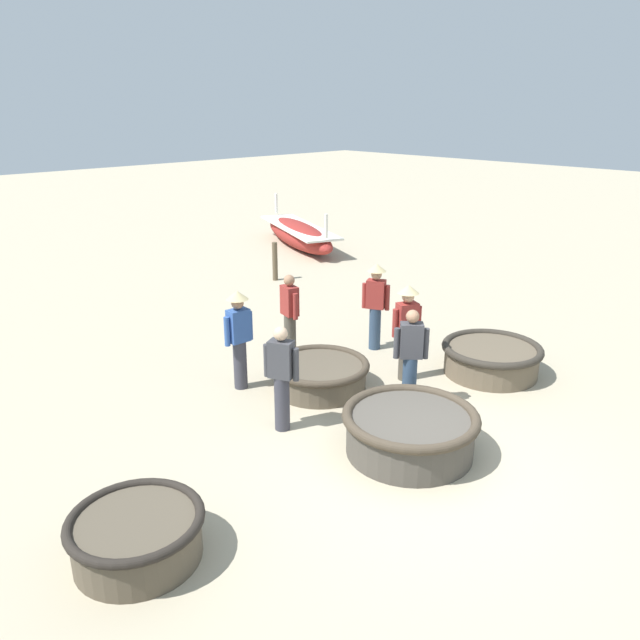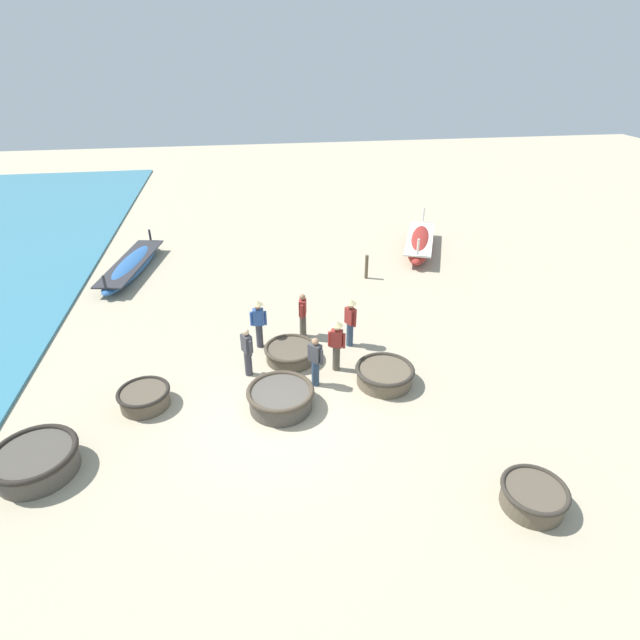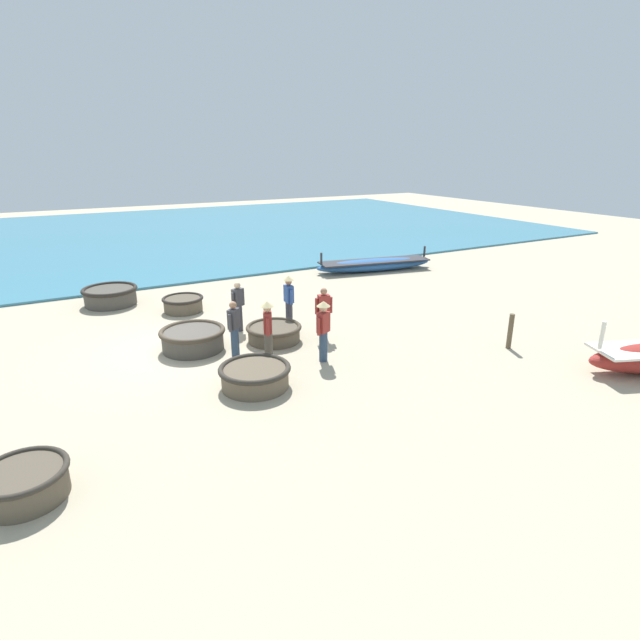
% 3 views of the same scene
% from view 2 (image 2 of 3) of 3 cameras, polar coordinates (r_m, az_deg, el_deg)
% --- Properties ---
extents(ground_plane, '(80.00, 80.00, 0.00)m').
position_cam_2_polar(ground_plane, '(13.49, -5.06, -11.12)').
color(ground_plane, tan).
extents(coracle_front_right, '(1.42, 1.42, 0.54)m').
position_cam_2_polar(coracle_front_right, '(12.09, 23.19, -17.98)').
color(coracle_front_right, brown).
rests_on(coracle_front_right, ground).
extents(coracle_weathered, '(1.72, 1.72, 0.54)m').
position_cam_2_polar(coracle_weathered, '(14.62, 7.38, -6.19)').
color(coracle_weathered, brown).
rests_on(coracle_weathered, ground).
extents(coracle_far_right, '(1.84, 1.84, 0.61)m').
position_cam_2_polar(coracle_far_right, '(13.63, -4.52, -8.81)').
color(coracle_far_right, '#4C473F').
rests_on(coracle_far_right, ground).
extents(coracle_front_left, '(1.64, 1.64, 0.48)m').
position_cam_2_polar(coracle_front_left, '(15.54, -3.38, -3.72)').
color(coracle_front_left, brown).
rests_on(coracle_front_left, ground).
extents(coracle_beside_post, '(1.41, 1.41, 0.52)m').
position_cam_2_polar(coracle_beside_post, '(14.49, -19.43, -8.30)').
color(coracle_beside_post, brown).
rests_on(coracle_beside_post, ground).
extents(coracle_center, '(1.93, 1.93, 0.64)m').
position_cam_2_polar(coracle_center, '(13.50, -29.74, -13.76)').
color(coracle_center, '#4C473F').
rests_on(coracle_center, ground).
extents(long_boat_green_hull, '(2.19, 5.77, 1.01)m').
position_cam_2_polar(long_boat_green_hull, '(22.94, -20.74, 5.83)').
color(long_boat_green_hull, '#285693').
rests_on(long_boat_green_hull, ground).
extents(long_boat_white_hull, '(2.93, 5.10, 1.43)m').
position_cam_2_polar(long_boat_white_hull, '(24.15, 11.31, 8.63)').
color(long_boat_white_hull, maroon).
rests_on(long_boat_white_hull, ground).
extents(fisherman_hauling, '(0.49, 0.36, 1.67)m').
position_cam_2_polar(fisherman_hauling, '(14.71, 1.91, -2.56)').
color(fisherman_hauling, '#4C473D').
rests_on(fisherman_hauling, ground).
extents(fisherman_with_hat, '(0.53, 0.36, 1.67)m').
position_cam_2_polar(fisherman_with_hat, '(15.94, -7.05, -0.07)').
color(fisherman_with_hat, '#383842').
rests_on(fisherman_with_hat, ground).
extents(fisherman_by_coracle, '(0.40, 0.40, 1.57)m').
position_cam_2_polar(fisherman_by_coracle, '(14.12, -0.54, -4.65)').
color(fisherman_by_coracle, '#2D425B').
rests_on(fisherman_by_coracle, ground).
extents(fisherman_crouching, '(0.36, 0.48, 1.67)m').
position_cam_2_polar(fisherman_crouching, '(15.91, 3.48, 0.06)').
color(fisherman_crouching, '#2D425B').
rests_on(fisherman_crouching, ground).
extents(fisherman_standing_left, '(0.29, 0.52, 1.57)m').
position_cam_2_polar(fisherman_standing_left, '(16.46, -1.99, 0.68)').
color(fisherman_standing_left, '#4C473D').
rests_on(fisherman_standing_left, ground).
extents(fisherman_standing_right, '(0.35, 0.48, 1.57)m').
position_cam_2_polar(fisherman_standing_right, '(14.69, -8.32, -3.50)').
color(fisherman_standing_right, '#383842').
rests_on(fisherman_standing_right, ground).
extents(mooring_post_mid_beach, '(0.14, 0.14, 1.02)m').
position_cam_2_polar(mooring_post_mid_beach, '(20.90, 5.34, 6.07)').
color(mooring_post_mid_beach, brown).
rests_on(mooring_post_mid_beach, ground).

